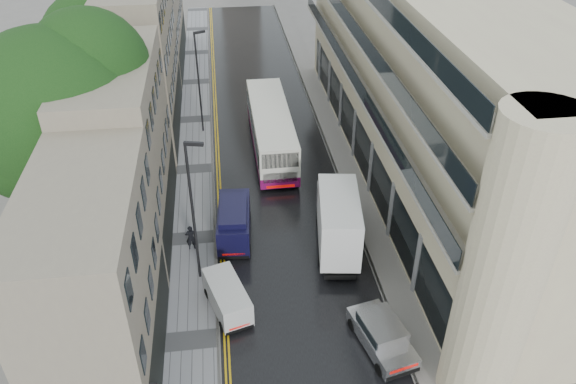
{
  "coord_description": "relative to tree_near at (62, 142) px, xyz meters",
  "views": [
    {
      "loc": [
        -3.51,
        -8.8,
        22.1
      ],
      "look_at": [
        -0.07,
        18.0,
        3.87
      ],
      "focal_mm": 35.0,
      "sensor_mm": 36.0,
      "label": 1
    }
  ],
  "objects": [
    {
      "name": "white_van",
      "position": [
        8.2,
        -8.55,
        -6.08
      ],
      "size": [
        2.61,
        4.05,
        1.7
      ],
      "primitive_type": null,
      "rotation": [
        0.0,
        0.0,
        0.29
      ],
      "color": "silver",
      "rests_on": "road"
    },
    {
      "name": "silver_hatchback",
      "position": [
        15.5,
        -12.24,
        -6.12
      ],
      "size": [
        2.8,
        4.6,
        1.61
      ],
      "primitive_type": null,
      "rotation": [
        0.0,
        0.0,
        0.23
      ],
      "color": "#ACACB1",
      "rests_on": "road"
    },
    {
      "name": "tree_far",
      "position": [
        0.3,
        13.0,
        -0.72
      ],
      "size": [
        9.24,
        9.24,
        12.46
      ],
      "primitive_type": null,
      "color": "black",
      "rests_on": "ground"
    },
    {
      "name": "tree_near",
      "position": [
        0.0,
        0.0,
        0.0
      ],
      "size": [
        10.56,
        10.56,
        13.89
      ],
      "primitive_type": null,
      "color": "black",
      "rests_on": "ground"
    },
    {
      "name": "left_sidewalk",
      "position": [
        6.65,
        7.5,
        -6.89
      ],
      "size": [
        2.7,
        85.0,
        0.12
      ],
      "primitive_type": "cube",
      "color": "gray",
      "rests_on": "ground"
    },
    {
      "name": "road",
      "position": [
        12.5,
        7.5,
        -6.94
      ],
      "size": [
        9.0,
        85.0,
        0.02
      ],
      "primitive_type": "cube",
      "color": "black",
      "rests_on": "ground"
    },
    {
      "name": "cream_bus",
      "position": [
        11.33,
        6.43,
        -5.23
      ],
      "size": [
        2.86,
        12.41,
        3.38
      ],
      "primitive_type": null,
      "rotation": [
        0.0,
        0.0,
        0.0
      ],
      "color": "white",
      "rests_on": "road"
    },
    {
      "name": "right_sidewalk",
      "position": [
        17.9,
        7.5,
        -6.89
      ],
      "size": [
        1.8,
        85.0,
        0.12
      ],
      "primitive_type": "cube",
      "color": "slate",
      "rests_on": "ground"
    },
    {
      "name": "white_lorry",
      "position": [
        14.07,
        -4.15,
        -4.94
      ],
      "size": [
        3.28,
        7.79,
        3.96
      ],
      "primitive_type": null,
      "rotation": [
        0.0,
        0.0,
        -0.14
      ],
      "color": "white",
      "rests_on": "road"
    },
    {
      "name": "lamp_post_near",
      "position": [
        7.04,
        -4.4,
        -2.46
      ],
      "size": [
        1.01,
        0.43,
        8.73
      ],
      "primitive_type": null,
      "rotation": [
        0.0,
        0.0,
        -0.23
      ],
      "color": "black",
      "rests_on": "left_sidewalk"
    },
    {
      "name": "pedestrian",
      "position": [
        6.54,
        -1.84,
        -5.98
      ],
      "size": [
        0.65,
        0.45,
        1.69
      ],
      "primitive_type": "imported",
      "rotation": [
        0.0,
        0.0,
        3.22
      ],
      "color": "black",
      "rests_on": "left_sidewalk"
    },
    {
      "name": "old_shop_row",
      "position": [
        3.05,
        10.0,
        -0.95
      ],
      "size": [
        4.5,
        56.0,
        12.0
      ],
      "primitive_type": null,
      "color": "gray",
      "rests_on": "ground"
    },
    {
      "name": "modern_block",
      "position": [
        22.8,
        6.0,
        0.05
      ],
      "size": [
        8.0,
        40.0,
        14.0
      ],
      "primitive_type": null,
      "color": "beige",
      "rests_on": "ground"
    },
    {
      "name": "lamp_post_far",
      "position": [
        7.27,
        13.54,
        -2.66
      ],
      "size": [
        0.95,
        0.55,
        8.33
      ],
      "primitive_type": null,
      "rotation": [
        0.0,
        0.0,
        0.39
      ],
      "color": "black",
      "rests_on": "left_sidewalk"
    },
    {
      "name": "navy_van",
      "position": [
        8.2,
        -2.45,
        -5.7
      ],
      "size": [
        2.28,
        4.93,
        2.45
      ],
      "primitive_type": null,
      "rotation": [
        0.0,
        0.0,
        -0.08
      ],
      "color": "black",
      "rests_on": "road"
    }
  ]
}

